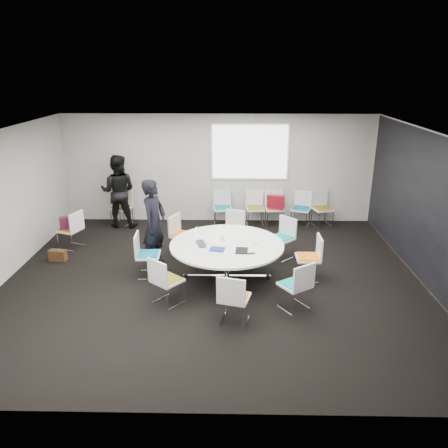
{
  "coord_description": "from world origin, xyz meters",
  "views": [
    {
      "loc": [
        0.36,
        -7.61,
        3.88
      ],
      "look_at": [
        0.2,
        0.4,
        1.0
      ],
      "focal_mm": 35.0,
      "sensor_mm": 36.0,
      "label": 1
    }
  ],
  "objects_px": {
    "chair_spare_left": "(72,237)",
    "person_back": "(118,191)",
    "chair_back_b": "(255,214)",
    "conference_table": "(227,253)",
    "chair_ring_b": "(281,246)",
    "laptop": "(204,243)",
    "maroon_bag": "(69,222)",
    "person_main": "(154,223)",
    "chair_ring_a": "(308,266)",
    "chair_ring_c": "(232,238)",
    "chair_ring_h": "(295,294)",
    "chair_ring_g": "(234,307)",
    "chair_back_e": "(322,215)",
    "chair_back_c": "(274,215)",
    "chair_ring_f": "(167,289)",
    "cup": "(222,238)",
    "chair_back_a": "(223,214)",
    "chair_person_back": "(122,214)",
    "chair_back_d": "(301,215)",
    "chair_ring_d": "(183,242)",
    "brown_bag": "(58,255)"
  },
  "relations": [
    {
      "from": "chair_spare_left",
      "to": "person_back",
      "type": "xyz_separation_m",
      "value": [
        0.75,
        1.49,
        0.65
      ]
    },
    {
      "from": "chair_back_b",
      "to": "person_back",
      "type": "relative_size",
      "value": 0.47
    },
    {
      "from": "conference_table",
      "to": "chair_ring_b",
      "type": "distance_m",
      "value": 1.57
    },
    {
      "from": "laptop",
      "to": "maroon_bag",
      "type": "height_order",
      "value": "maroon_bag"
    },
    {
      "from": "person_main",
      "to": "chair_spare_left",
      "type": "bearing_deg",
      "value": 86.34
    },
    {
      "from": "chair_ring_a",
      "to": "chair_ring_c",
      "type": "height_order",
      "value": "same"
    },
    {
      "from": "chair_spare_left",
      "to": "chair_ring_h",
      "type": "bearing_deg",
      "value": -98.78
    },
    {
      "from": "chair_ring_g",
      "to": "chair_back_e",
      "type": "distance_m",
      "value": 5.2
    },
    {
      "from": "chair_back_c",
      "to": "chair_spare_left",
      "type": "relative_size",
      "value": 1.0
    },
    {
      "from": "chair_ring_b",
      "to": "chair_ring_f",
      "type": "xyz_separation_m",
      "value": [
        -2.18,
        -2.0,
        0.0
      ]
    },
    {
      "from": "chair_ring_b",
      "to": "cup",
      "type": "bearing_deg",
      "value": 80.41
    },
    {
      "from": "chair_back_a",
      "to": "chair_person_back",
      "type": "height_order",
      "value": "same"
    },
    {
      "from": "chair_ring_b",
      "to": "chair_ring_g",
      "type": "bearing_deg",
      "value": 115.0
    },
    {
      "from": "chair_back_e",
      "to": "chair_back_a",
      "type": "bearing_deg",
      "value": -17.77
    },
    {
      "from": "chair_back_b",
      "to": "person_main",
      "type": "height_order",
      "value": "person_main"
    },
    {
      "from": "chair_back_c",
      "to": "maroon_bag",
      "type": "bearing_deg",
      "value": 15.5
    },
    {
      "from": "chair_ring_f",
      "to": "chair_ring_h",
      "type": "xyz_separation_m",
      "value": [
        2.19,
        -0.13,
        0.0
      ]
    },
    {
      "from": "person_back",
      "to": "maroon_bag",
      "type": "xyz_separation_m",
      "value": [
        -0.76,
        -1.48,
        -0.31
      ]
    },
    {
      "from": "chair_person_back",
      "to": "chair_ring_h",
      "type": "bearing_deg",
      "value": 153.34
    },
    {
      "from": "chair_ring_c",
      "to": "chair_back_d",
      "type": "distance_m",
      "value": 2.41
    },
    {
      "from": "chair_ring_a",
      "to": "chair_back_b",
      "type": "distance_m",
      "value": 3.23
    },
    {
      "from": "chair_ring_d",
      "to": "chair_back_c",
      "type": "distance_m",
      "value": 2.93
    },
    {
      "from": "chair_ring_c",
      "to": "person_back",
      "type": "distance_m",
      "value": 3.32
    },
    {
      "from": "chair_ring_d",
      "to": "chair_spare_left",
      "type": "xyz_separation_m",
      "value": [
        -2.55,
        0.3,
        0.0
      ]
    },
    {
      "from": "chair_ring_f",
      "to": "maroon_bag",
      "type": "distance_m",
      "value": 3.54
    },
    {
      "from": "chair_ring_a",
      "to": "maroon_bag",
      "type": "xyz_separation_m",
      "value": [
        -5.12,
        1.45,
        0.34
      ]
    },
    {
      "from": "chair_ring_a",
      "to": "cup",
      "type": "bearing_deg",
      "value": 83.79
    },
    {
      "from": "conference_table",
      "to": "chair_ring_a",
      "type": "height_order",
      "value": "chair_ring_a"
    },
    {
      "from": "chair_spare_left",
      "to": "laptop",
      "type": "bearing_deg",
      "value": -95.77
    },
    {
      "from": "conference_table",
      "to": "person_back",
      "type": "distance_m",
      "value": 4.08
    },
    {
      "from": "chair_ring_b",
      "to": "laptop",
      "type": "height_order",
      "value": "chair_ring_b"
    },
    {
      "from": "chair_ring_h",
      "to": "conference_table",
      "type": "bearing_deg",
      "value": 102.24
    },
    {
      "from": "chair_ring_f",
      "to": "chair_ring_g",
      "type": "height_order",
      "value": "same"
    },
    {
      "from": "chair_back_a",
      "to": "chair_spare_left",
      "type": "height_order",
      "value": "same"
    },
    {
      "from": "chair_spare_left",
      "to": "cup",
      "type": "distance_m",
      "value": 3.71
    },
    {
      "from": "chair_ring_g",
      "to": "chair_back_b",
      "type": "height_order",
      "value": "same"
    },
    {
      "from": "chair_back_d",
      "to": "chair_spare_left",
      "type": "distance_m",
      "value": 5.65
    },
    {
      "from": "maroon_bag",
      "to": "chair_ring_d",
      "type": "bearing_deg",
      "value": -6.81
    },
    {
      "from": "chair_ring_f",
      "to": "chair_back_b",
      "type": "bearing_deg",
      "value": 107.21
    },
    {
      "from": "laptop",
      "to": "maroon_bag",
      "type": "xyz_separation_m",
      "value": [
        -3.12,
        1.49,
        -0.12
      ]
    },
    {
      "from": "chair_back_c",
      "to": "chair_person_back",
      "type": "bearing_deg",
      "value": -3.61
    },
    {
      "from": "chair_ring_a",
      "to": "chair_ring_b",
      "type": "xyz_separation_m",
      "value": [
        -0.41,
        1.0,
        0.0
      ]
    },
    {
      "from": "chair_ring_f",
      "to": "chair_spare_left",
      "type": "bearing_deg",
      "value": 175.81
    },
    {
      "from": "chair_ring_b",
      "to": "chair_spare_left",
      "type": "bearing_deg",
      "value": 41.25
    },
    {
      "from": "chair_ring_a",
      "to": "person_back",
      "type": "xyz_separation_m",
      "value": [
        -4.36,
        2.93,
        0.65
      ]
    },
    {
      "from": "chair_ring_b",
      "to": "chair_person_back",
      "type": "height_order",
      "value": "same"
    },
    {
      "from": "chair_back_d",
      "to": "chair_spare_left",
      "type": "xyz_separation_m",
      "value": [
        -5.41,
        -1.63,
        0.0
      ]
    },
    {
      "from": "conference_table",
      "to": "brown_bag",
      "type": "height_order",
      "value": "conference_table"
    },
    {
      "from": "chair_person_back",
      "to": "brown_bag",
      "type": "height_order",
      "value": "chair_person_back"
    },
    {
      "from": "chair_ring_d",
      "to": "chair_spare_left",
      "type": "height_order",
      "value": "same"
    }
  ]
}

